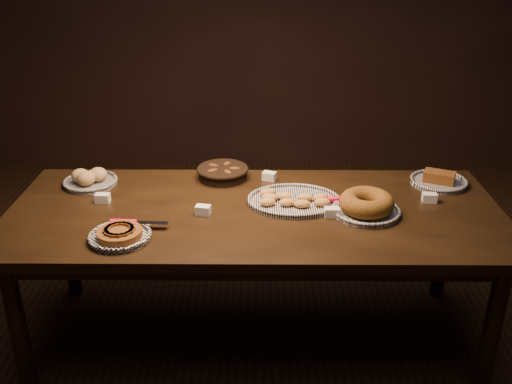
{
  "coord_description": "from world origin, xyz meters",
  "views": [
    {
      "loc": [
        0.02,
        -2.47,
        1.98
      ],
      "look_at": [
        0.0,
        0.05,
        0.82
      ],
      "focal_mm": 40.0,
      "sensor_mm": 36.0,
      "label": 1
    }
  ],
  "objects_px": {
    "buffet_table": "(255,223)",
    "madeleine_platter": "(293,200)",
    "apple_tart_plate": "(120,235)",
    "bundt_cake_plate": "(366,205)"
  },
  "relations": [
    {
      "from": "buffet_table",
      "to": "apple_tart_plate",
      "type": "distance_m",
      "value": 0.66
    },
    {
      "from": "madeleine_platter",
      "to": "bundt_cake_plate",
      "type": "relative_size",
      "value": 1.23
    },
    {
      "from": "apple_tart_plate",
      "to": "bundt_cake_plate",
      "type": "xyz_separation_m",
      "value": [
        1.12,
        0.26,
        0.02
      ]
    },
    {
      "from": "buffet_table",
      "to": "bundt_cake_plate",
      "type": "xyz_separation_m",
      "value": [
        0.53,
        -0.04,
        0.12
      ]
    },
    {
      "from": "buffet_table",
      "to": "apple_tart_plate",
      "type": "height_order",
      "value": "apple_tart_plate"
    },
    {
      "from": "buffet_table",
      "to": "bundt_cake_plate",
      "type": "height_order",
      "value": "bundt_cake_plate"
    },
    {
      "from": "buffet_table",
      "to": "madeleine_platter",
      "type": "bearing_deg",
      "value": 20.2
    },
    {
      "from": "buffet_table",
      "to": "madeleine_platter",
      "type": "xyz_separation_m",
      "value": [
        0.19,
        0.07,
        0.09
      ]
    },
    {
      "from": "apple_tart_plate",
      "to": "buffet_table",
      "type": "bearing_deg",
      "value": 21.5
    },
    {
      "from": "buffet_table",
      "to": "bundt_cake_plate",
      "type": "bearing_deg",
      "value": -4.05
    }
  ]
}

